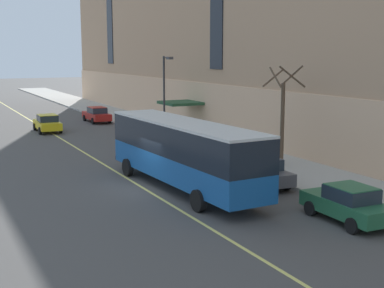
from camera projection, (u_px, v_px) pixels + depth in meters
The scene contains 12 objects.
ground_plane at pixel (151, 188), 27.76m from camera, with size 260.00×260.00×0.00m, color #4C4947.
sidewalk at pixel (263, 161), 34.41m from camera, with size 5.19×160.00×0.15m, color #ADA89E.
city_bus at pixel (183, 150), 27.07m from camera, with size 3.21×12.52×3.53m.
parked_car_champagne_0 at pixel (205, 153), 33.31m from camera, with size 2.09×4.27×1.56m.
parked_car_darkgray_3 at pixel (260, 171), 28.04m from camera, with size 1.99×4.26×1.56m.
parked_car_green_4 at pixel (348, 204), 22.07m from camera, with size 2.03×4.26×1.56m.
parked_car_red_5 at pixel (97, 115), 54.03m from camera, with size 1.93×4.70×1.56m.
parked_car_darkgray_6 at pixel (153, 135), 40.33m from camera, with size 1.96×4.72×1.56m.
taxi_cab at pixel (47, 123), 47.40m from camera, with size 2.04×4.44×1.56m.
street_tree_mid_block at pixel (283, 113), 32.38m from camera, with size 2.07×2.07×6.06m.
street_lamp at pixel (165, 88), 42.41m from camera, with size 0.36×1.48×6.54m.
lane_centerline at pixel (125, 177), 30.24m from camera, with size 0.16×140.00×0.01m, color #E0D66B.
Camera 1 is at (-10.24, -25.06, 6.92)m, focal length 50.00 mm.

